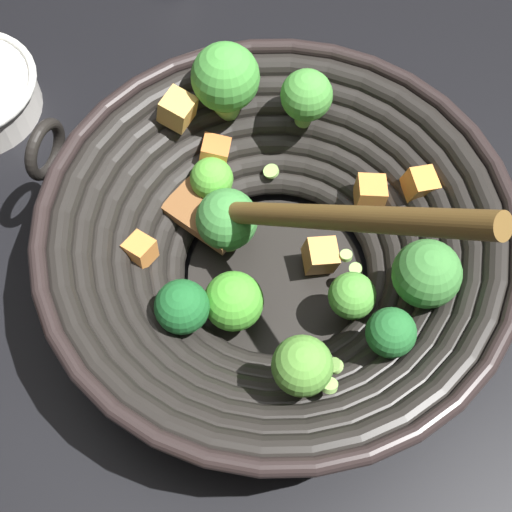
{
  "coord_description": "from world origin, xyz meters",
  "views": [
    {
      "loc": [
        -0.16,
        -0.25,
        0.61
      ],
      "look_at": [
        -0.01,
        0.02,
        0.03
      ],
      "focal_mm": 53.43,
      "sensor_mm": 36.0,
      "label": 1
    }
  ],
  "objects": [
    {
      "name": "wok",
      "position": [
        0.0,
        0.0,
        0.07
      ],
      "size": [
        0.39,
        0.39,
        0.26
      ],
      "color": "black",
      "rests_on": "ground"
    },
    {
      "name": "ground_plane",
      "position": [
        0.0,
        0.0,
        0.0
      ],
      "size": [
        4.0,
        4.0,
        0.0
      ],
      "primitive_type": "plane",
      "color": "black"
    }
  ]
}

